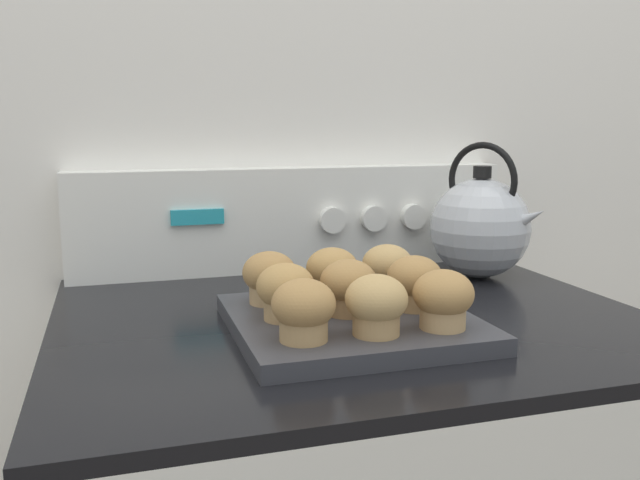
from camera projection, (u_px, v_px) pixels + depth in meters
name	position (u px, v px, depth m)	size (l,w,h in m)	color
wall_back	(287.00, 113.00, 1.22)	(8.00, 0.05, 2.40)	white
control_panel	(296.00, 219.00, 1.20)	(0.78, 0.07, 0.18)	white
muffin_pan	(350.00, 322.00, 0.85)	(0.29, 0.29, 0.02)	#38383D
muffin_r0_c0	(304.00, 309.00, 0.74)	(0.07, 0.07, 0.07)	tan
muffin_r0_c1	(376.00, 304.00, 0.76)	(0.07, 0.07, 0.07)	tan
muffin_r0_c2	(443.00, 299.00, 0.79)	(0.07, 0.07, 0.07)	tan
muffin_r1_c0	(286.00, 291.00, 0.82)	(0.07, 0.07, 0.07)	tan
muffin_r1_c1	(348.00, 286.00, 0.84)	(0.07, 0.07, 0.07)	#A37A4C
muffin_r1_c2	(415.00, 282.00, 0.87)	(0.07, 0.07, 0.07)	tan
muffin_r2_c0	(269.00, 277.00, 0.90)	(0.07, 0.07, 0.07)	tan
muffin_r2_c1	(332.00, 272.00, 0.92)	(0.07, 0.07, 0.07)	#A37A4C
muffin_r2_c2	(387.00, 269.00, 0.95)	(0.07, 0.07, 0.07)	tan
tea_kettle	(481.00, 226.00, 1.14)	(0.17, 0.20, 0.23)	silver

